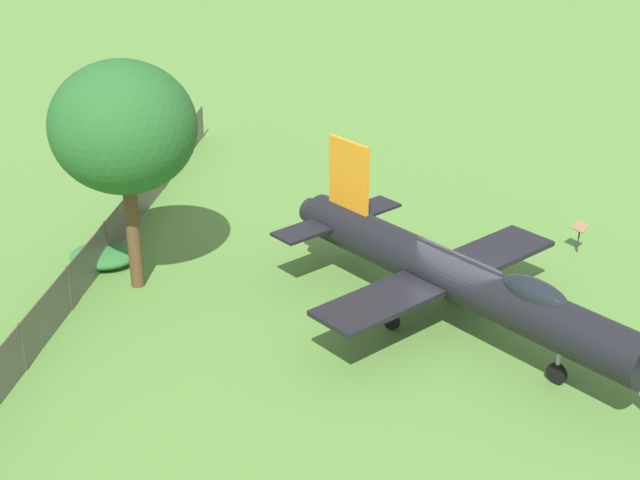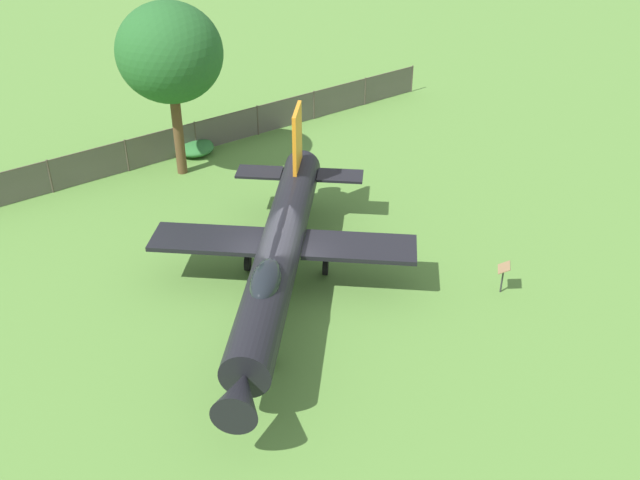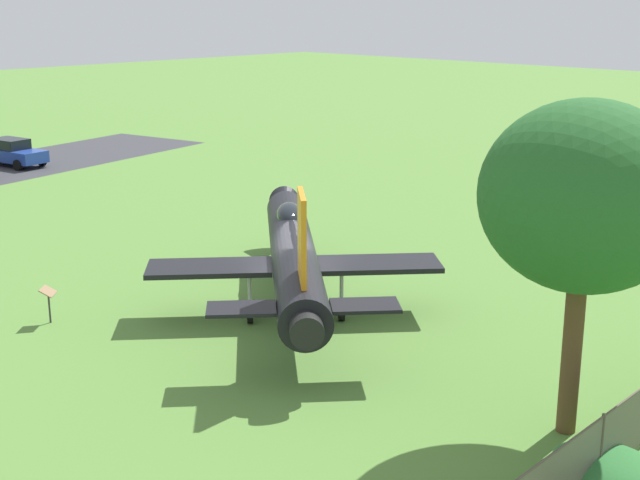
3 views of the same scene
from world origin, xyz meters
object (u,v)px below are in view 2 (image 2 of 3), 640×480
at_px(shade_tree, 170,53).
at_px(info_plaque, 503,271).
at_px(shrub_near_fence, 192,146).
at_px(display_jet, 278,253).

xyz_separation_m(shade_tree, info_plaque, (-4.74, 15.00, -4.69)).
bearing_deg(shade_tree, info_plaque, 107.55).
height_order(shade_tree, shrub_near_fence, shade_tree).
distance_m(shade_tree, shrub_near_fence, 5.69).
relative_size(shade_tree, shrub_near_fence, 3.26).
distance_m(display_jet, shrub_near_fence, 13.02).
bearing_deg(info_plaque, display_jet, -32.97).
bearing_deg(shrub_near_fence, display_jet, 76.13).
height_order(shrub_near_fence, info_plaque, info_plaque).
height_order(shade_tree, info_plaque, shade_tree).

